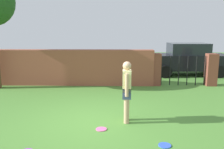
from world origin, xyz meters
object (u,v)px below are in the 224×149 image
object	(u,v)px
car	(187,59)
frisbee_blue	(165,145)
person	(127,89)
frisbee_pink	(101,129)

from	to	relation	value
car	frisbee_blue	bearing A→B (deg)	-110.03
person	frisbee_blue	distance (m)	1.78
person	frisbee_blue	world-z (taller)	person
person	frisbee_blue	bearing A→B (deg)	-148.42
person	frisbee_pink	distance (m)	1.22
person	frisbee_pink	world-z (taller)	person
frisbee_blue	frisbee_pink	xyz separation A→B (m)	(-1.40, 0.80, 0.00)
person	frisbee_pink	size ratio (longest dim) A/B	6.00
car	frisbee_blue	world-z (taller)	car
frisbee_blue	frisbee_pink	bearing A→B (deg)	150.16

